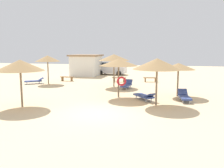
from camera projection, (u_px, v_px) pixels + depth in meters
name	position (u px, v px, depth m)	size (l,w,h in m)	color
ground_plane	(99.00, 113.00, 12.93)	(80.00, 80.00, 0.00)	beige
parasol_0	(119.00, 63.00, 16.81)	(2.80, 2.80, 2.83)	#75604C
parasol_1	(114.00, 58.00, 21.71)	(2.92, 2.92, 3.07)	#75604C
parasol_2	(178.00, 66.00, 17.28)	(2.46, 2.46, 2.50)	#75604C
parasol_3	(48.00, 59.00, 23.56)	(2.52, 2.52, 2.90)	#75604C
parasol_4	(157.00, 64.00, 14.38)	(3.04, 3.04, 2.96)	#75604C
parasol_5	(20.00, 65.00, 13.95)	(2.91, 2.91, 2.90)	#75604C
lounger_0	(145.00, 96.00, 16.18)	(1.74, 1.86, 0.63)	#33478C
lounger_1	(127.00, 85.00, 21.07)	(0.86, 1.94, 0.74)	#33478C
lounger_2	(184.00, 96.00, 15.97)	(0.88, 1.96, 0.71)	#33478C
lounger_3	(34.00, 81.00, 23.95)	(1.93, 1.63, 0.63)	#33478C
bench_0	(150.00, 79.00, 25.35)	(1.55, 0.66, 0.49)	brown
bench_1	(67.00, 78.00, 26.10)	(1.51, 0.44, 0.49)	brown
bench_2	(119.00, 79.00, 25.33)	(1.51, 0.44, 0.49)	brown
parked_car	(111.00, 69.00, 32.65)	(4.16, 2.33, 1.72)	silver
beach_cabana	(86.00, 65.00, 31.60)	(3.86, 4.02, 2.81)	white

